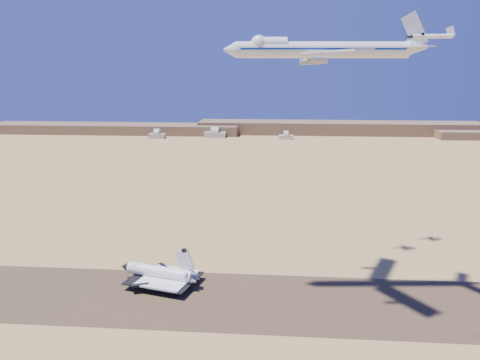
# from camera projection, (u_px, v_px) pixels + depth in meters

# --- Properties ---
(ground) EXTENTS (1200.00, 1200.00, 0.00)m
(ground) POSITION_uv_depth(u_px,v_px,m) (202.00, 299.00, 188.62)
(ground) COLOR tan
(ground) RESTS_ON ground
(runway) EXTENTS (600.00, 50.00, 0.06)m
(runway) POSITION_uv_depth(u_px,v_px,m) (202.00, 299.00, 188.62)
(runway) COLOR #503C28
(runway) RESTS_ON ground
(ridgeline) EXTENTS (960.00, 90.00, 18.00)m
(ridgeline) POSITION_uv_depth(u_px,v_px,m) (303.00, 129.00, 693.99)
(ridgeline) COLOR brown
(ridgeline) RESTS_ON ground
(hangars) EXTENTS (200.50, 29.50, 30.00)m
(hangars) POSITION_uv_depth(u_px,v_px,m) (212.00, 135.00, 657.54)
(hangars) COLOR #B4AE9F
(hangars) RESTS_ON ground
(shuttle) EXTENTS (37.13, 28.65, 18.18)m
(shuttle) POSITION_uv_depth(u_px,v_px,m) (160.00, 273.00, 200.71)
(shuttle) COLOR white
(shuttle) RESTS_ON runway
(carrier_747) EXTENTS (76.45, 58.94, 19.02)m
(carrier_747) POSITION_uv_depth(u_px,v_px,m) (316.00, 50.00, 173.66)
(carrier_747) COLOR silver
(crew_a) EXTENTS (0.61, 0.74, 1.73)m
(crew_a) POSITION_uv_depth(u_px,v_px,m) (173.00, 289.00, 195.45)
(crew_a) COLOR #DB510C
(crew_a) RESTS_ON runway
(crew_b) EXTENTS (0.71, 1.00, 1.86)m
(crew_b) POSITION_uv_depth(u_px,v_px,m) (169.00, 290.00, 194.22)
(crew_b) COLOR #DB510C
(crew_b) RESTS_ON runway
(crew_c) EXTENTS (0.96, 1.01, 1.57)m
(crew_c) POSITION_uv_depth(u_px,v_px,m) (176.00, 291.00, 193.17)
(crew_c) COLOR #DB510C
(crew_c) RESTS_ON runway
(chase_jet_a) EXTENTS (13.74, 7.43, 3.42)m
(chase_jet_a) POSITION_uv_depth(u_px,v_px,m) (431.00, 36.00, 131.72)
(chase_jet_a) COLOR silver
(chase_jet_c) EXTENTS (14.00, 7.64, 3.49)m
(chase_jet_c) POSITION_uv_depth(u_px,v_px,m) (348.00, 49.00, 214.25)
(chase_jet_c) COLOR silver
(chase_jet_d) EXTENTS (13.77, 7.45, 3.43)m
(chase_jet_d) POSITION_uv_depth(u_px,v_px,m) (382.00, 53.00, 228.12)
(chase_jet_d) COLOR silver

